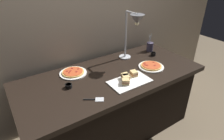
% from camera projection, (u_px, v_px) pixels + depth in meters
% --- Properties ---
extents(ground_plane, '(8.00, 8.00, 0.00)m').
position_uv_depth(ground_plane, '(112.00, 128.00, 2.33)').
color(ground_plane, brown).
extents(back_wall, '(4.40, 0.04, 2.40)m').
position_uv_depth(back_wall, '(87.00, 21.00, 2.11)').
color(back_wall, tan).
rests_on(back_wall, ground_plane).
extents(buffet_table, '(1.90, 0.84, 0.76)m').
position_uv_depth(buffet_table, '(112.00, 103.00, 2.14)').
color(buffet_table, black).
rests_on(buffet_table, ground_plane).
extents(heat_lamp, '(0.15, 0.32, 0.55)m').
position_uv_depth(heat_lamp, '(135.00, 25.00, 2.00)').
color(heat_lamp, '#B7BABF').
rests_on(heat_lamp, buffet_table).
extents(pizza_plate_front, '(0.28, 0.28, 0.03)m').
position_uv_depth(pizza_plate_front, '(73.00, 73.00, 1.96)').
color(pizza_plate_front, white).
rests_on(pizza_plate_front, buffet_table).
extents(pizza_plate_center, '(0.27, 0.27, 0.03)m').
position_uv_depth(pizza_plate_center, '(151.00, 66.00, 2.08)').
color(pizza_plate_center, white).
rests_on(pizza_plate_center, buffet_table).
extents(sandwich_platter, '(0.40, 0.23, 0.06)m').
position_uv_depth(sandwich_platter, '(129.00, 79.00, 1.83)').
color(sandwich_platter, white).
rests_on(sandwich_platter, buffet_table).
extents(sauce_cup_near, '(0.06, 0.06, 0.04)m').
position_uv_depth(sauce_cup_near, '(153.00, 54.00, 2.35)').
color(sauce_cup_near, black).
rests_on(sauce_cup_near, buffet_table).
extents(sauce_cup_far, '(0.06, 0.06, 0.04)m').
position_uv_depth(sauce_cup_far, '(69.00, 86.00, 1.74)').
color(sauce_cup_far, black).
rests_on(sauce_cup_far, buffet_table).
extents(utensil_holder, '(0.08, 0.08, 0.23)m').
position_uv_depth(utensil_holder, '(150.00, 46.00, 2.46)').
color(utensil_holder, '#383347').
rests_on(utensil_holder, buffet_table).
extents(serving_spatula, '(0.16, 0.12, 0.01)m').
position_uv_depth(serving_spatula, '(95.00, 99.00, 1.59)').
color(serving_spatula, '#B7BABF').
rests_on(serving_spatula, buffet_table).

